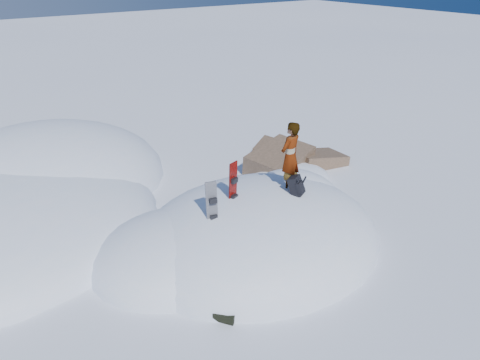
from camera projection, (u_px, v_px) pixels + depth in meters
ground at (258, 242)px, 12.76m from camera, size 120.00×120.00×0.00m
snow_mound at (248, 240)px, 12.85m from camera, size 8.00×6.00×3.00m
rock_outcrop at (288, 172)px, 16.92m from camera, size 4.68×4.41×1.68m
snowboard_red at (233, 190)px, 11.95m from camera, size 0.31×0.23×1.60m
snowboard_dark at (212, 210)px, 11.24m from camera, size 0.31×0.25×1.51m
backpack at (297, 186)px, 12.17m from camera, size 0.52×0.58×0.61m
gear_pile at (229, 308)px, 10.20m from camera, size 0.90×0.76×0.24m
person at (290, 156)px, 12.30m from camera, size 0.78×0.61×1.88m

